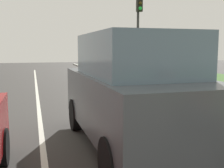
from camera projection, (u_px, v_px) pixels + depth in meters
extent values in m
plane|color=#383533|center=(56.00, 100.00, 10.89)|extent=(60.00, 60.00, 0.00)
cube|color=silver|center=(38.00, 101.00, 10.70)|extent=(0.12, 32.00, 0.01)
cube|color=silver|center=(143.00, 96.00, 11.86)|extent=(0.12, 32.00, 0.01)
cube|color=#9E9B93|center=(154.00, 94.00, 11.99)|extent=(0.24, 48.00, 0.12)
cube|color=#474C51|center=(131.00, 102.00, 5.61)|extent=(1.98, 4.54, 1.10)
cube|color=slate|center=(134.00, 54.00, 5.35)|extent=(1.75, 2.73, 0.80)
cylinder|color=black|center=(76.00, 115.00, 6.88)|extent=(0.23, 0.76, 0.76)
cylinder|color=black|center=(141.00, 110.00, 7.38)|extent=(0.23, 0.76, 0.76)
cylinder|color=black|center=(111.00, 163.00, 3.98)|extent=(0.23, 0.76, 0.76)
cylinder|color=black|center=(216.00, 150.00, 4.48)|extent=(0.23, 0.76, 0.76)
cylinder|color=black|center=(1.00, 147.00, 4.78)|extent=(0.23, 0.64, 0.64)
cylinder|color=#2D2D2D|center=(138.00, 38.00, 16.22)|extent=(0.14, 0.14, 5.20)
cube|color=black|center=(139.00, 3.00, 15.79)|extent=(0.32, 0.24, 0.90)
sphere|color=#382B0C|center=(140.00, 3.00, 15.66)|extent=(0.20, 0.20, 0.20)
sphere|color=green|center=(140.00, 8.00, 15.70)|extent=(0.20, 0.20, 0.20)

